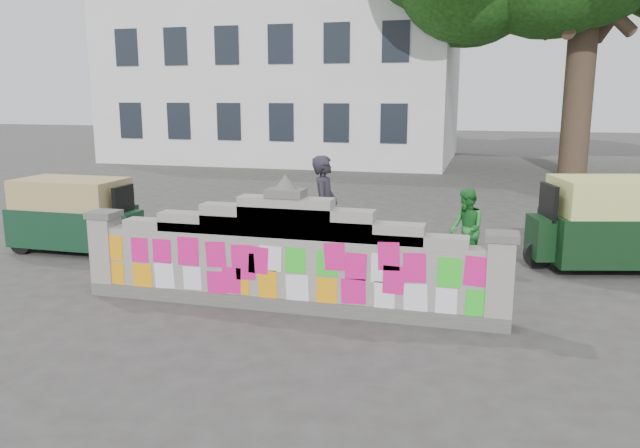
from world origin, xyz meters
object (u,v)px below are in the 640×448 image
(cyclist_rider, at_px, (325,223))
(rickshaw_right, at_px, (617,223))
(pedestrian, at_px, (466,229))
(rickshaw_left, at_px, (75,214))
(cyclist_bike, at_px, (325,244))

(cyclist_rider, xyz_separation_m, rickshaw_right, (5.02, 1.69, -0.06))
(pedestrian, xyz_separation_m, rickshaw_left, (-7.69, -0.77, 0.03))
(cyclist_bike, bearing_deg, rickshaw_right, -75.70)
(pedestrian, height_order, rickshaw_right, rickshaw_right)
(pedestrian, bearing_deg, rickshaw_left, -106.73)
(rickshaw_left, distance_m, rickshaw_right, 10.41)
(rickshaw_left, relative_size, rickshaw_right, 0.86)
(cyclist_rider, bearing_deg, cyclist_bike, 85.64)
(pedestrian, xyz_separation_m, rickshaw_right, (2.63, 0.62, 0.13))
(rickshaw_left, bearing_deg, cyclist_bike, -3.27)
(cyclist_bike, distance_m, cyclist_rider, 0.38)
(pedestrian, distance_m, rickshaw_right, 2.70)
(pedestrian, bearing_deg, rickshaw_right, 80.80)
(cyclist_rider, height_order, pedestrian, cyclist_rider)
(rickshaw_right, bearing_deg, pedestrian, -1.41)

